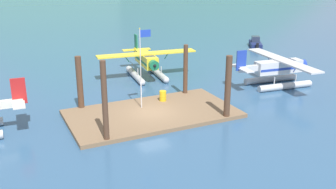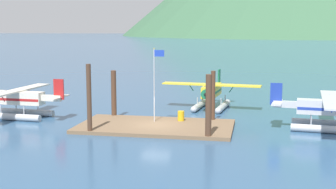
{
  "view_description": "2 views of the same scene",
  "coord_description": "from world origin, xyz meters",
  "px_view_note": "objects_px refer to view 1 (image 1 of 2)",
  "views": [
    {
      "loc": [
        -11.12,
        -26.41,
        11.47
      ],
      "look_at": [
        1.92,
        1.14,
        1.13
      ],
      "focal_mm": 41.46,
      "sensor_mm": 36.0,
      "label": 1
    },
    {
      "loc": [
        8.31,
        -37.46,
        8.55
      ],
      "look_at": [
        0.45,
        3.24,
        2.46
      ],
      "focal_mm": 48.85,
      "sensor_mm": 36.0,
      "label": 2
    }
  ],
  "objects_px": {
    "seaplane_yellow_bow_right": "(146,63)",
    "boat_navy_open_east": "(255,43)",
    "fuel_drum": "(163,96)",
    "seaplane_silver_stbd_fwd": "(278,70)",
    "flagpole": "(142,60)"
  },
  "relations": [
    {
      "from": "seaplane_yellow_bow_right",
      "to": "seaplane_silver_stbd_fwd",
      "type": "relative_size",
      "value": 1.0
    },
    {
      "from": "seaplane_silver_stbd_fwd",
      "to": "boat_navy_open_east",
      "type": "distance_m",
      "value": 18.99
    },
    {
      "from": "flagpole",
      "to": "seaplane_silver_stbd_fwd",
      "type": "height_order",
      "value": "flagpole"
    },
    {
      "from": "fuel_drum",
      "to": "seaplane_silver_stbd_fwd",
      "type": "height_order",
      "value": "seaplane_silver_stbd_fwd"
    },
    {
      "from": "seaplane_yellow_bow_right",
      "to": "boat_navy_open_east",
      "type": "height_order",
      "value": "seaplane_yellow_bow_right"
    },
    {
      "from": "flagpole",
      "to": "boat_navy_open_east",
      "type": "height_order",
      "value": "flagpole"
    },
    {
      "from": "boat_navy_open_east",
      "to": "seaplane_yellow_bow_right",
      "type": "bearing_deg",
      "value": -158.65
    },
    {
      "from": "seaplane_yellow_bow_right",
      "to": "fuel_drum",
      "type": "bearing_deg",
      "value": -102.95
    },
    {
      "from": "flagpole",
      "to": "fuel_drum",
      "type": "relative_size",
      "value": 7.37
    },
    {
      "from": "fuel_drum",
      "to": "flagpole",
      "type": "bearing_deg",
      "value": -160.4
    },
    {
      "from": "fuel_drum",
      "to": "seaplane_silver_stbd_fwd",
      "type": "xyz_separation_m",
      "value": [
        12.39,
        -0.04,
        0.84
      ]
    },
    {
      "from": "fuel_drum",
      "to": "seaplane_silver_stbd_fwd",
      "type": "relative_size",
      "value": 0.08
    },
    {
      "from": "seaplane_yellow_bow_right",
      "to": "boat_navy_open_east",
      "type": "relative_size",
      "value": 2.4
    },
    {
      "from": "fuel_drum",
      "to": "seaplane_yellow_bow_right",
      "type": "relative_size",
      "value": 0.08
    },
    {
      "from": "fuel_drum",
      "to": "seaplane_silver_stbd_fwd",
      "type": "bearing_deg",
      "value": -0.2
    }
  ]
}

